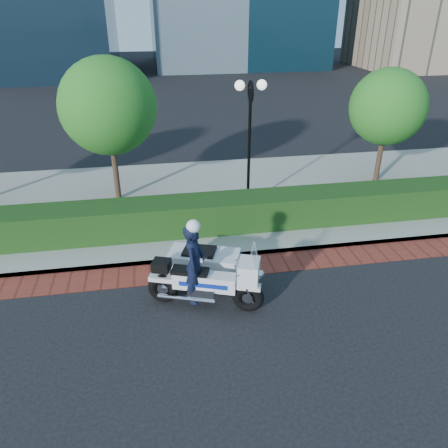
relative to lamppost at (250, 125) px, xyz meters
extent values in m
plane|color=black|center=(-1.00, -5.20, -2.96)|extent=(120.00, 120.00, 0.00)
cube|color=maroon|center=(-1.00, -3.70, -2.95)|extent=(60.00, 1.00, 0.01)
cube|color=gray|center=(-1.00, 0.80, -2.88)|extent=(60.00, 8.00, 0.15)
cube|color=black|center=(-1.00, -1.60, -2.31)|extent=(18.00, 1.20, 1.00)
cylinder|color=black|center=(0.00, 0.00, -2.66)|extent=(0.30, 0.30, 0.30)
cylinder|color=black|center=(0.00, 0.00, -0.81)|extent=(0.10, 0.10, 3.70)
cylinder|color=black|center=(0.00, 0.00, 1.04)|extent=(0.04, 0.70, 0.70)
sphere|color=white|center=(-0.35, 0.00, 1.24)|extent=(0.32, 0.32, 0.32)
sphere|color=white|center=(0.35, 0.00, 1.24)|extent=(0.32, 0.32, 0.32)
cylinder|color=#332319|center=(-4.50, 1.30, -1.72)|extent=(0.20, 0.20, 2.17)
sphere|color=#1C691A|center=(-4.50, 1.30, 0.48)|extent=(3.20, 3.20, 3.20)
cylinder|color=#332319|center=(5.50, 1.30, -1.85)|extent=(0.20, 0.20, 1.92)
sphere|color=#1C691A|center=(5.50, 1.30, 0.10)|extent=(2.80, 2.80, 2.80)
torus|color=black|center=(-3.19, -4.92, -2.58)|extent=(0.79, 0.47, 0.75)
torus|color=black|center=(-1.25, -5.62, -2.58)|extent=(0.79, 0.47, 0.75)
cube|color=silver|center=(-2.22, -5.27, -2.25)|extent=(1.52, 0.85, 0.39)
cube|color=silver|center=(-2.27, -5.25, -2.52)|extent=(0.75, 0.64, 0.32)
cube|color=silver|center=(-1.25, -5.62, -1.87)|extent=(0.64, 0.75, 0.51)
cube|color=silver|center=(-1.14, -5.66, -1.47)|extent=(0.33, 0.58, 0.46)
cube|color=black|center=(-2.54, -5.15, -2.02)|extent=(0.92, 0.61, 0.11)
cube|color=black|center=(-3.19, -4.92, -1.93)|extent=(0.50, 0.48, 0.25)
cube|color=silver|center=(-2.10, -4.28, -2.39)|extent=(1.94, 1.35, 0.63)
cube|color=black|center=(-2.21, -4.24, -2.04)|extent=(0.95, 0.81, 0.09)
torus|color=black|center=(-2.03, -3.72, -2.67)|extent=(0.60, 0.37, 0.57)
imported|color=black|center=(-2.43, -5.19, -1.80)|extent=(0.69, 0.84, 1.97)
sphere|color=white|center=(-2.43, -5.19, -0.84)|extent=(0.32, 0.32, 0.32)
camera|label=1|loc=(-3.22, -13.66, 3.58)|focal=35.00mm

